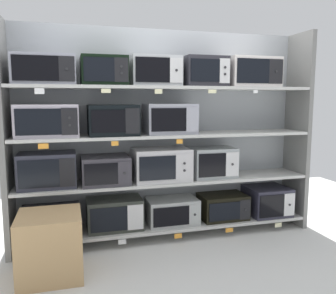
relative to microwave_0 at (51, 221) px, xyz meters
name	(u,v)px	position (x,y,z in m)	size (l,w,h in m)	color
ground	(202,283)	(1.17, -1.00, -0.28)	(7.01, 6.00, 0.02)	silver
back_panel	(162,132)	(1.17, 0.24, 0.81)	(3.21, 0.04, 2.17)	#9EA3A8
upright_left	(5,139)	(-0.36, 0.00, 0.81)	(0.05, 0.44, 2.17)	slate
upright_right	(297,131)	(2.71, 0.00, 0.81)	(0.05, 0.44, 2.17)	slate
shelf_0	(168,225)	(1.17, 0.00, -0.15)	(3.01, 0.44, 0.03)	beige
microwave_0	(51,221)	(0.00, 0.00, 0.00)	(0.54, 0.36, 0.27)	#292730
microwave_1	(115,214)	(0.61, 0.00, 0.02)	(0.55, 0.33, 0.31)	#2E322C
microwave_2	(172,211)	(1.22, 0.00, 0.00)	(0.53, 0.36, 0.27)	#A2A6A4
microwave_3	(223,206)	(1.80, 0.00, 0.00)	(0.50, 0.36, 0.27)	black
microwave_4	(267,201)	(2.35, 0.00, 0.02)	(0.45, 0.43, 0.31)	#282736
price_tag_0	(54,249)	(0.02, -0.22, -0.19)	(0.05, 0.00, 0.04)	orange
price_tag_1	(122,242)	(0.65, -0.22, -0.19)	(0.08, 0.00, 0.05)	white
price_tag_2	(178,236)	(1.22, -0.22, -0.20)	(0.08, 0.00, 0.05)	orange
price_tag_3	(229,230)	(1.78, -0.22, -0.19)	(0.08, 0.00, 0.04)	orange
price_tag_4	(278,225)	(2.36, -0.22, -0.20)	(0.08, 0.00, 0.05)	beige
shelf_1	(168,181)	(1.17, 0.00, 0.33)	(3.01, 0.44, 0.03)	beige
microwave_5	(47,170)	(-0.01, 0.00, 0.50)	(0.52, 0.36, 0.33)	#2B2C38
microwave_6	(105,170)	(0.53, 0.00, 0.48)	(0.46, 0.42, 0.27)	#343239
microwave_7	(161,164)	(1.10, 0.00, 0.50)	(0.57, 0.42, 0.33)	#BCBBBD
microwave_8	(212,162)	(1.67, 0.00, 0.50)	(0.47, 0.35, 0.31)	#9AA1A2
shelf_2	(168,135)	(1.17, 0.00, 0.80)	(3.01, 0.44, 0.03)	beige
microwave_9	(47,121)	(0.01, 0.00, 0.97)	(0.56, 0.38, 0.30)	#BEB5C3
microwave_10	(113,120)	(0.61, 0.00, 0.96)	(0.47, 0.41, 0.29)	black
microwave_11	(170,119)	(1.19, 0.00, 0.97)	(0.50, 0.36, 0.30)	#989AA7
price_tag_5	(43,146)	(-0.02, -0.22, 0.76)	(0.09, 0.00, 0.05)	orange
price_tag_6	(115,143)	(0.60, -0.22, 0.76)	(0.07, 0.00, 0.04)	orange
price_tag_7	(180,141)	(1.23, -0.22, 0.76)	(0.06, 0.00, 0.04)	orange
shelf_3	(168,88)	(1.17, 0.00, 1.28)	(3.01, 0.44, 0.03)	beige
microwave_12	(44,70)	(0.00, 0.00, 1.43)	(0.55, 0.38, 0.27)	#9B9DAC
microwave_13	(104,71)	(0.54, 0.00, 1.43)	(0.42, 0.43, 0.27)	black
microwave_14	(155,71)	(1.04, 0.00, 1.44)	(0.49, 0.35, 0.29)	#B7BABE
microwave_15	(203,72)	(1.54, 0.00, 1.44)	(0.43, 0.41, 0.30)	#29282F
microwave_16	(250,73)	(2.08, 0.00, 1.45)	(0.55, 0.43, 0.31)	silver
price_tag_8	(39,91)	(-0.03, -0.22, 1.23)	(0.08, 0.00, 0.05)	white
price_tag_9	(106,91)	(0.53, -0.22, 1.24)	(0.09, 0.00, 0.04)	beige
price_tag_10	(158,91)	(1.02, -0.22, 1.24)	(0.07, 0.00, 0.04)	beige
price_tag_11	(212,91)	(1.56, -0.22, 1.24)	(0.08, 0.00, 0.04)	beige
price_tag_12	(256,92)	(2.03, -0.22, 1.24)	(0.05, 0.00, 0.03)	white
shipping_carton	(50,245)	(0.02, -0.56, -0.01)	(0.50, 0.50, 0.52)	tan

